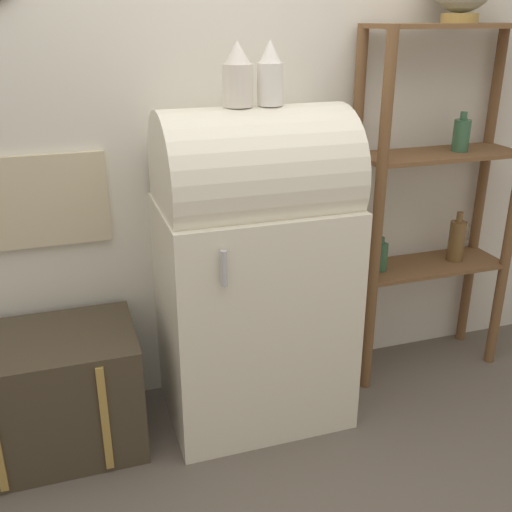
% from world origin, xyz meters
% --- Properties ---
extents(ground_plane, '(12.00, 12.00, 0.00)m').
position_xyz_m(ground_plane, '(0.00, 0.00, 0.00)').
color(ground_plane, '#60564C').
extents(wall_back, '(7.00, 0.09, 2.70)m').
position_xyz_m(wall_back, '(-0.01, 0.57, 1.35)').
color(wall_back, silver).
rests_on(wall_back, ground_plane).
extents(refrigerator, '(0.77, 0.61, 1.37)m').
position_xyz_m(refrigerator, '(-0.00, 0.26, 0.70)').
color(refrigerator, silver).
rests_on(refrigerator, ground_plane).
extents(suitcase_trunk, '(0.71, 0.49, 0.51)m').
position_xyz_m(suitcase_trunk, '(-0.87, 0.27, 0.26)').
color(suitcase_trunk, '#423828').
rests_on(suitcase_trunk, ground_plane).
extents(shelf_unit, '(0.78, 0.30, 1.66)m').
position_xyz_m(shelf_unit, '(0.94, 0.38, 0.93)').
color(shelf_unit, brown).
rests_on(shelf_unit, ground_plane).
extents(vase_left, '(0.11, 0.11, 0.24)m').
position_xyz_m(vase_left, '(-0.06, 0.26, 1.48)').
color(vase_left, silver).
rests_on(vase_left, refrigerator).
extents(vase_center, '(0.10, 0.10, 0.24)m').
position_xyz_m(vase_center, '(0.06, 0.25, 1.48)').
color(vase_center, white).
rests_on(vase_center, refrigerator).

